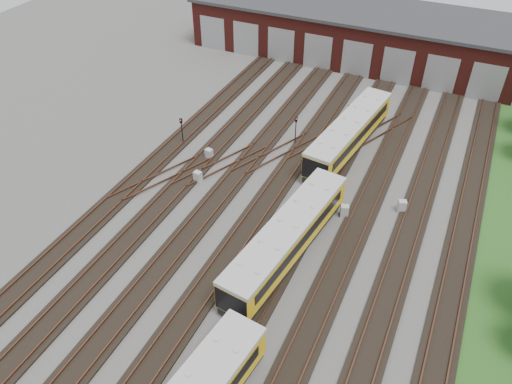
% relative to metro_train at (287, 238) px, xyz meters
% --- Properties ---
extents(ground, '(120.00, 120.00, 0.00)m').
position_rel_metro_train_xyz_m(ground, '(-2.00, -1.71, -1.89)').
color(ground, '#4B4845').
rests_on(ground, ground).
extents(track_network, '(30.40, 70.00, 0.33)m').
position_rel_metro_train_xyz_m(track_network, '(-2.17, -1.12, -1.78)').
color(track_network, black).
rests_on(track_network, ground).
extents(maintenance_shed, '(51.00, 12.50, 6.35)m').
position_rel_metro_train_xyz_m(maintenance_shed, '(-2.01, 38.26, 1.32)').
color(maintenance_shed, '#561A15').
rests_on(maintenance_shed, ground).
extents(metro_train, '(4.55, 46.94, 3.04)m').
position_rel_metro_train_xyz_m(metro_train, '(0.00, 0.00, 0.00)').
color(metro_train, black).
rests_on(metro_train, ground).
extents(signal_mast_0, '(0.27, 0.25, 2.92)m').
position_rel_metro_train_xyz_m(signal_mast_0, '(-15.36, 10.12, -0.00)').
color(signal_mast_0, black).
rests_on(signal_mast_0, ground).
extents(signal_mast_1, '(0.28, 0.27, 3.12)m').
position_rel_metro_train_xyz_m(signal_mast_1, '(-5.09, 14.79, 0.11)').
color(signal_mast_1, black).
rests_on(signal_mast_1, ground).
extents(signal_mast_2, '(0.23, 0.22, 2.60)m').
position_rel_metro_train_xyz_m(signal_mast_2, '(-1.65, 13.08, -0.22)').
color(signal_mast_2, black).
rests_on(signal_mast_2, ground).
extents(signal_mast_3, '(0.24, 0.22, 3.01)m').
position_rel_metro_train_xyz_m(signal_mast_3, '(-1.12, 19.44, 0.03)').
color(signal_mast_3, black).
rests_on(signal_mast_3, ground).
extents(relay_cabinet_0, '(0.74, 0.65, 1.10)m').
position_rel_metro_train_xyz_m(relay_cabinet_0, '(-10.81, 5.28, -1.34)').
color(relay_cabinet_0, '#B4B7BA').
rests_on(relay_cabinet_0, ground).
extents(relay_cabinet_1, '(0.76, 0.67, 1.09)m').
position_rel_metro_train_xyz_m(relay_cabinet_1, '(-11.67, 8.90, -1.34)').
color(relay_cabinet_1, '#B4B7BA').
rests_on(relay_cabinet_1, ground).
extents(relay_cabinet_2, '(0.68, 0.60, 1.01)m').
position_rel_metro_train_xyz_m(relay_cabinet_2, '(-1.95, -0.77, -1.38)').
color(relay_cabinet_2, '#B4B7BA').
rests_on(relay_cabinet_2, ground).
extents(relay_cabinet_3, '(0.81, 0.75, 1.10)m').
position_rel_metro_train_xyz_m(relay_cabinet_3, '(6.84, 8.98, -1.34)').
color(relay_cabinet_3, '#B4B7BA').
rests_on(relay_cabinet_3, ground).
extents(relay_cabinet_4, '(0.81, 0.74, 1.10)m').
position_rel_metro_train_xyz_m(relay_cabinet_4, '(2.64, 6.35, -1.34)').
color(relay_cabinet_4, '#B4B7BA').
rests_on(relay_cabinet_4, ground).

